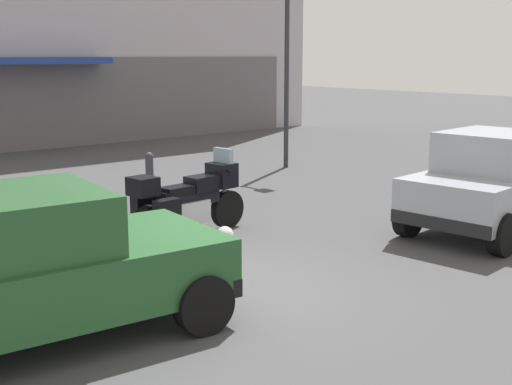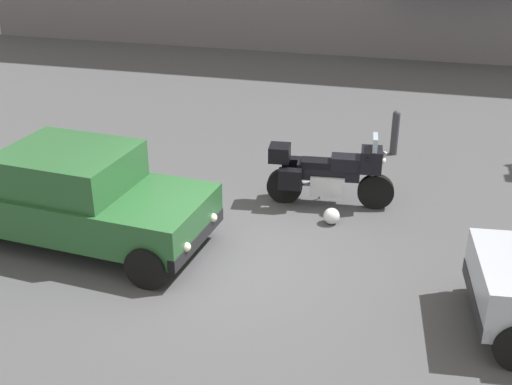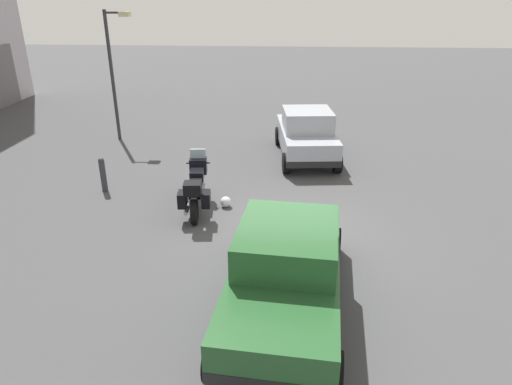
% 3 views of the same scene
% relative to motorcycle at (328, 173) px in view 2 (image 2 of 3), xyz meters
% --- Properties ---
extents(ground_plane, '(80.00, 80.00, 0.00)m').
position_rel_motorcycle_xyz_m(ground_plane, '(-1.21, -2.32, -0.62)').
color(ground_plane, '#424244').
extents(motorcycle, '(2.26, 0.84, 1.36)m').
position_rel_motorcycle_xyz_m(motorcycle, '(0.00, 0.00, 0.00)').
color(motorcycle, black).
rests_on(motorcycle, ground).
extents(helmet, '(0.28, 0.28, 0.28)m').
position_rel_motorcycle_xyz_m(helmet, '(0.20, -0.70, -0.48)').
color(helmet, silver).
rests_on(helmet, ground).
extents(car_sedan_far, '(4.68, 2.26, 1.56)m').
position_rel_motorcycle_xyz_m(car_sedan_far, '(-3.75, -2.29, 0.16)').
color(car_sedan_far, '#235128').
rests_on(car_sedan_far, ground).
extents(bollard_curbside, '(0.16, 0.16, 0.98)m').
position_rel_motorcycle_xyz_m(bollard_curbside, '(0.99, 2.80, -0.10)').
color(bollard_curbside, '#333338').
rests_on(bollard_curbside, ground).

